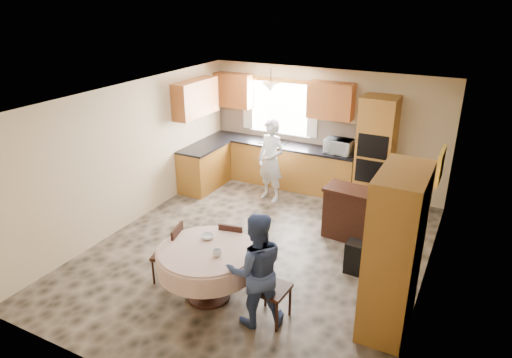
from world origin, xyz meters
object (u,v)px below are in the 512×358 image
object	(u,v)px
person_dining	(256,270)
sideboard	(359,217)
oven_tower	(376,151)
dining_table	(207,260)
chair_left	(172,250)
chair_right	(266,281)
cupboard	(395,252)
person_sink	(271,161)
chair_back	(233,245)

from	to	relation	value
person_dining	sideboard	bearing A→B (deg)	-138.60
oven_tower	dining_table	world-z (taller)	oven_tower
chair_left	dining_table	bearing A→B (deg)	66.96
oven_tower	sideboard	size ratio (longest dim) A/B	1.79
oven_tower	chair_right	size ratio (longest dim) A/B	2.17
chair_right	cupboard	bearing A→B (deg)	-63.67
chair_left	person_sink	world-z (taller)	person_sink
chair_right	person_dining	distance (m)	0.26
sideboard	dining_table	size ratio (longest dim) A/B	0.88
sideboard	cupboard	world-z (taller)	cupboard
chair_back	chair_right	xyz separation A→B (m)	(0.85, -0.66, 0.07)
person_sink	person_dining	distance (m)	3.69
chair_back	person_sink	size ratio (longest dim) A/B	0.52
chair_left	chair_back	xyz separation A→B (m)	(0.69, 0.54, -0.02)
chair_left	chair_back	distance (m)	0.88
chair_back	person_dining	bearing A→B (deg)	123.20
dining_table	chair_back	distance (m)	0.66
sideboard	chair_left	bearing A→B (deg)	-125.54
oven_tower	chair_back	size ratio (longest dim) A/B	2.48
dining_table	cupboard	bearing A→B (deg)	14.50
cupboard	sideboard	bearing A→B (deg)	115.60
cupboard	dining_table	size ratio (longest dim) A/B	1.54
cupboard	chair_right	bearing A→B (deg)	-157.16
oven_tower	cupboard	world-z (taller)	oven_tower
oven_tower	sideboard	world-z (taller)	oven_tower
person_sink	chair_right	bearing A→B (deg)	-50.06
cupboard	dining_table	bearing A→B (deg)	-165.50
oven_tower	person_dining	world-z (taller)	oven_tower
cupboard	chair_left	bearing A→B (deg)	-170.72
sideboard	cupboard	distance (m)	2.17
oven_tower	person_dining	bearing A→B (deg)	-95.60
person_dining	person_sink	bearing A→B (deg)	-103.27
sideboard	chair_left	world-z (taller)	chair_left
person_dining	oven_tower	bearing A→B (deg)	-131.52
chair_right	person_sink	distance (m)	3.61
person_sink	chair_left	bearing A→B (deg)	-75.40
person_dining	dining_table	bearing A→B (deg)	-45.56
chair_right	chair_left	bearing A→B (deg)	89.27
sideboard	chair_left	size ratio (longest dim) A/B	1.33
dining_table	person_dining	xyz separation A→B (m)	(0.80, -0.14, 0.17)
chair_right	person_sink	world-z (taller)	person_sink
dining_table	chair_left	world-z (taller)	chair_left
chair_right	person_dining	world-z (taller)	person_dining
sideboard	cupboard	bearing A→B (deg)	-58.88
cupboard	oven_tower	bearing A→B (deg)	107.08
person_sink	person_dining	bearing A→B (deg)	-51.88
oven_tower	chair_right	xyz separation A→B (m)	(-0.34, -4.08, -0.52)
sideboard	cupboard	xyz separation A→B (m)	(0.90, -1.87, 0.61)
chair_back	chair_right	distance (m)	1.08
oven_tower	person_sink	size ratio (longest dim) A/B	1.29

